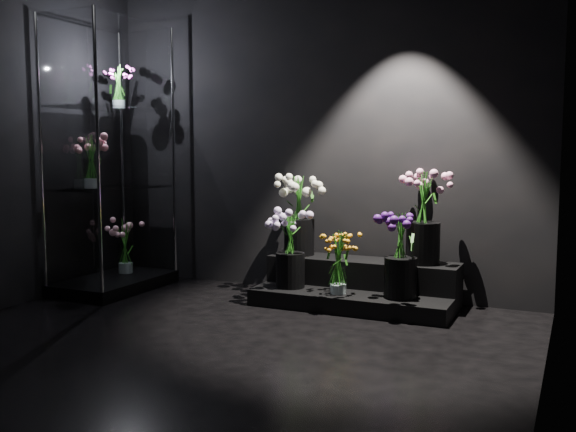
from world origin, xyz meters
The scene contains 13 objects.
floor centered at (0.00, 0.00, 0.00)m, with size 4.00×4.00×0.00m, color black.
wall_back centered at (0.00, 2.00, 1.40)m, with size 4.00×4.00×0.00m, color black.
wall_right centered at (2.00, 0.00, 1.40)m, with size 4.00×4.00×0.00m, color black.
display_riser centered at (0.52, 1.68, 0.15)m, with size 1.59×0.71×0.35m.
display_case centered at (-1.65, 1.29, 1.19)m, with size 0.65×1.08×2.37m.
bouquet_orange_bells centered at (0.44, 1.41, 0.38)m, with size 0.34×0.34×0.49m.
bouquet_lilac centered at (0.00, 1.47, 0.49)m, with size 0.37×0.37×0.62m.
bouquet_purple centered at (0.92, 1.48, 0.50)m, with size 0.39×0.39×0.67m.
bouquet_cream_roses centered at (-0.05, 1.78, 0.75)m, with size 0.54×0.54×0.67m.
bouquet_pink_roses centered at (1.02, 1.78, 0.77)m, with size 0.45×0.45×0.74m.
bouquet_case_pink centered at (-1.71, 1.09, 1.17)m, with size 0.33×0.33×0.46m.
bouquet_case_magenta centered at (-1.66, 1.42, 1.82)m, with size 0.30×0.30×0.38m.
bouquet_case_base_pink centered at (-1.69, 1.49, 0.38)m, with size 0.35×0.35×0.50m.
Camera 1 is at (2.15, -3.24, 1.27)m, focal length 40.00 mm.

